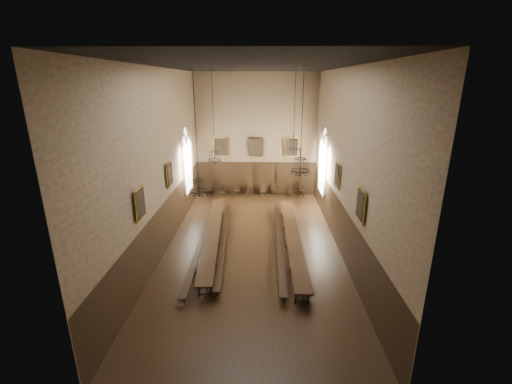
{
  "coord_description": "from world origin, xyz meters",
  "views": [
    {
      "loc": [
        0.5,
        -16.23,
        8.35
      ],
      "look_at": [
        0.15,
        1.5,
        2.59
      ],
      "focal_mm": 24.0,
      "sensor_mm": 36.0,
      "label": 1
    }
  ],
  "objects_px": {
    "chair_1": "(223,192)",
    "chandelier_back_right": "(294,143)",
    "table_left": "(213,238)",
    "bench_right_outer": "(300,244)",
    "chair_5": "(274,192)",
    "bench_right_inner": "(279,240)",
    "chair_0": "(209,192)",
    "table_right": "(292,242)",
    "chandelier_back_left": "(215,153)",
    "chair_7": "(301,192)",
    "chandelier_front_right": "(300,163)",
    "bench_left_outer": "(202,242)",
    "chair_3": "(250,192)",
    "chair_6": "(289,192)",
    "chair_4": "(263,193)",
    "bench_left_inner": "(224,240)",
    "chair_2": "(237,192)",
    "chandelier_front_left": "(199,182)"
  },
  "relations": [
    {
      "from": "bench_left_inner",
      "to": "chandelier_front_right",
      "type": "relative_size",
      "value": 2.28
    },
    {
      "from": "chair_1",
      "to": "chair_5",
      "type": "height_order",
      "value": "chair_1"
    },
    {
      "from": "table_right",
      "to": "chair_5",
      "type": "distance_m",
      "value": 8.73
    },
    {
      "from": "chair_0",
      "to": "bench_left_outer",
      "type": "bearing_deg",
      "value": -95.4
    },
    {
      "from": "chair_7",
      "to": "chair_0",
      "type": "bearing_deg",
      "value": -169.64
    },
    {
      "from": "bench_right_inner",
      "to": "bench_right_outer",
      "type": "relative_size",
      "value": 1.17
    },
    {
      "from": "bench_right_inner",
      "to": "chair_1",
      "type": "xyz_separation_m",
      "value": [
        -3.94,
        8.32,
        -0.03
      ]
    },
    {
      "from": "bench_left_inner",
      "to": "chair_2",
      "type": "height_order",
      "value": "chair_2"
    },
    {
      "from": "bench_left_outer",
      "to": "bench_left_inner",
      "type": "height_order",
      "value": "bench_left_outer"
    },
    {
      "from": "chair_3",
      "to": "bench_left_outer",
      "type": "bearing_deg",
      "value": -118.53
    },
    {
      "from": "bench_right_inner",
      "to": "chair_2",
      "type": "bearing_deg",
      "value": 108.9
    },
    {
      "from": "bench_left_outer",
      "to": "chair_6",
      "type": "height_order",
      "value": "chair_6"
    },
    {
      "from": "bench_right_outer",
      "to": "chair_7",
      "type": "relative_size",
      "value": 8.75
    },
    {
      "from": "bench_left_outer",
      "to": "chandelier_front_right",
      "type": "distance_m",
      "value": 7.13
    },
    {
      "from": "chandelier_front_right",
      "to": "chair_3",
      "type": "bearing_deg",
      "value": 102.81
    },
    {
      "from": "chair_4",
      "to": "chandelier_back_left",
      "type": "relative_size",
      "value": 0.17
    },
    {
      "from": "chair_7",
      "to": "chandelier_front_right",
      "type": "xyz_separation_m",
      "value": [
        -1.4,
        -10.86,
        4.8
      ]
    },
    {
      "from": "chair_2",
      "to": "chair_0",
      "type": "bearing_deg",
      "value": -171.84
    },
    {
      "from": "bench_right_outer",
      "to": "chair_5",
      "type": "height_order",
      "value": "chair_5"
    },
    {
      "from": "chandelier_back_right",
      "to": "chandelier_front_right",
      "type": "relative_size",
      "value": 1.0
    },
    {
      "from": "chair_3",
      "to": "chandelier_back_left",
      "type": "height_order",
      "value": "chandelier_back_left"
    },
    {
      "from": "chair_3",
      "to": "chair_6",
      "type": "height_order",
      "value": "chair_3"
    },
    {
      "from": "bench_left_outer",
      "to": "bench_right_outer",
      "type": "bearing_deg",
      "value": -0.65
    },
    {
      "from": "chair_2",
      "to": "chair_3",
      "type": "height_order",
      "value": "chair_3"
    },
    {
      "from": "chair_1",
      "to": "chandelier_back_right",
      "type": "height_order",
      "value": "chandelier_back_right"
    },
    {
      "from": "chandelier_back_left",
      "to": "chandelier_front_right",
      "type": "distance_m",
      "value": 6.74
    },
    {
      "from": "chandelier_back_right",
      "to": "chandelier_front_left",
      "type": "bearing_deg",
      "value": -134.71
    },
    {
      "from": "table_right",
      "to": "chandelier_back_left",
      "type": "relative_size",
      "value": 2.06
    },
    {
      "from": "table_right",
      "to": "chair_2",
      "type": "bearing_deg",
      "value": 112.07
    },
    {
      "from": "table_left",
      "to": "chair_4",
      "type": "relative_size",
      "value": 11.71
    },
    {
      "from": "chair_1",
      "to": "chandelier_back_right",
      "type": "bearing_deg",
      "value": -35.07
    },
    {
      "from": "table_left",
      "to": "chair_1",
      "type": "bearing_deg",
      "value": 93.12
    },
    {
      "from": "chair_5",
      "to": "chair_6",
      "type": "distance_m",
      "value": 1.16
    },
    {
      "from": "chandelier_back_right",
      "to": "chair_7",
      "type": "bearing_deg",
      "value": 78.15
    },
    {
      "from": "chandelier_back_right",
      "to": "bench_left_outer",
      "type": "bearing_deg",
      "value": -152.88
    },
    {
      "from": "table_left",
      "to": "chandelier_front_right",
      "type": "xyz_separation_m",
      "value": [
        4.15,
        -2.59,
        4.72
      ]
    },
    {
      "from": "chair_5",
      "to": "chandelier_front_right",
      "type": "height_order",
      "value": "chandelier_front_right"
    },
    {
      "from": "bench_right_outer",
      "to": "chandelier_back_right",
      "type": "bearing_deg",
      "value": 95.95
    },
    {
      "from": "chair_7",
      "to": "chair_1",
      "type": "bearing_deg",
      "value": -170.42
    },
    {
      "from": "table_left",
      "to": "chair_3",
      "type": "distance_m",
      "value": 8.51
    },
    {
      "from": "bench_left_outer",
      "to": "chair_3",
      "type": "height_order",
      "value": "chair_3"
    },
    {
      "from": "chair_2",
      "to": "chair_1",
      "type": "bearing_deg",
      "value": -174.29
    },
    {
      "from": "bench_right_inner",
      "to": "chair_0",
      "type": "height_order",
      "value": "chair_0"
    },
    {
      "from": "chair_0",
      "to": "chandelier_back_right",
      "type": "height_order",
      "value": "chandelier_back_right"
    },
    {
      "from": "table_left",
      "to": "bench_right_outer",
      "type": "bearing_deg",
      "value": -4.35
    },
    {
      "from": "chair_1",
      "to": "chandelier_back_right",
      "type": "xyz_separation_m",
      "value": [
        4.73,
        -6.15,
        4.86
      ]
    },
    {
      "from": "chair_2",
      "to": "chair_4",
      "type": "height_order",
      "value": "chair_2"
    },
    {
      "from": "chair_4",
      "to": "chandelier_front_left",
      "type": "distance_m",
      "value": 11.61
    },
    {
      "from": "table_left",
      "to": "chair_1",
      "type": "relative_size",
      "value": 11.16
    },
    {
      "from": "chair_4",
      "to": "bench_left_outer",
      "type": "bearing_deg",
      "value": -114.26
    }
  ]
}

